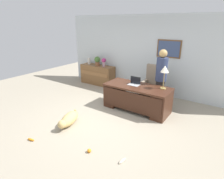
{
  "coord_description": "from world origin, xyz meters",
  "views": [
    {
      "loc": [
        2.58,
        -3.52,
        2.44
      ],
      "look_at": [
        -0.05,
        0.3,
        0.75
      ],
      "focal_mm": 29.72,
      "sensor_mm": 36.0,
      "label": 1
    }
  ],
  "objects_px": {
    "person_standing": "(161,78)",
    "dog_toy_ball": "(89,151)",
    "laptop": "(134,83)",
    "potted_plant": "(97,61)",
    "armchair": "(153,86)",
    "desk_lamp": "(165,70)",
    "vase_empty": "(89,61)",
    "dog_lying": "(69,119)",
    "dog_toy_bone": "(31,140)",
    "credenza": "(98,75)",
    "vase_with_flowers": "(104,62)",
    "dog_toy_plush": "(122,161)",
    "desk": "(136,97)"
  },
  "relations": [
    {
      "from": "laptop",
      "to": "vase_with_flowers",
      "type": "relative_size",
      "value": 0.97
    },
    {
      "from": "dog_lying",
      "to": "potted_plant",
      "type": "height_order",
      "value": "potted_plant"
    },
    {
      "from": "armchair",
      "to": "desk_lamp",
      "type": "height_order",
      "value": "desk_lamp"
    },
    {
      "from": "armchair",
      "to": "potted_plant",
      "type": "distance_m",
      "value": 2.67
    },
    {
      "from": "person_standing",
      "to": "dog_toy_bone",
      "type": "bearing_deg",
      "value": -116.81
    },
    {
      "from": "dog_lying",
      "to": "laptop",
      "type": "relative_size",
      "value": 2.64
    },
    {
      "from": "laptop",
      "to": "dog_toy_plush",
      "type": "xyz_separation_m",
      "value": [
        0.94,
        -2.18,
        -0.77
      ]
    },
    {
      "from": "person_standing",
      "to": "desk",
      "type": "bearing_deg",
      "value": -128.25
    },
    {
      "from": "desk_lamp",
      "to": "dog_lying",
      "type": "bearing_deg",
      "value": -130.53
    },
    {
      "from": "vase_with_flowers",
      "to": "armchair",
      "type": "bearing_deg",
      "value": -10.46
    },
    {
      "from": "dog_lying",
      "to": "vase_empty",
      "type": "relative_size",
      "value": 3.21
    },
    {
      "from": "person_standing",
      "to": "vase_empty",
      "type": "distance_m",
      "value": 3.45
    },
    {
      "from": "armchair",
      "to": "desk_lamp",
      "type": "distance_m",
      "value": 1.12
    },
    {
      "from": "potted_plant",
      "to": "armchair",
      "type": "bearing_deg",
      "value": -9.18
    },
    {
      "from": "desk",
      "to": "credenza",
      "type": "height_order",
      "value": "credenza"
    },
    {
      "from": "desk_lamp",
      "to": "person_standing",
      "type": "bearing_deg",
      "value": 119.78
    },
    {
      "from": "credenza",
      "to": "dog_toy_bone",
      "type": "distance_m",
      "value": 4.17
    },
    {
      "from": "potted_plant",
      "to": "dog_toy_bone",
      "type": "distance_m",
      "value": 4.27
    },
    {
      "from": "potted_plant",
      "to": "dog_toy_plush",
      "type": "xyz_separation_m",
      "value": [
        3.28,
        -3.38,
        -0.96
      ]
    },
    {
      "from": "person_standing",
      "to": "dog_toy_ball",
      "type": "distance_m",
      "value": 2.97
    },
    {
      "from": "dog_lying",
      "to": "dog_toy_plush",
      "type": "distance_m",
      "value": 1.84
    },
    {
      "from": "person_standing",
      "to": "dog_toy_plush",
      "type": "bearing_deg",
      "value": -82.59
    },
    {
      "from": "desk",
      "to": "potted_plant",
      "type": "bearing_deg",
      "value": 152.36
    },
    {
      "from": "credenza",
      "to": "person_standing",
      "type": "bearing_deg",
      "value": -13.4
    },
    {
      "from": "laptop",
      "to": "dog_toy_ball",
      "type": "relative_size",
      "value": 3.95
    },
    {
      "from": "dog_lying",
      "to": "dog_toy_bone",
      "type": "height_order",
      "value": "dog_lying"
    },
    {
      "from": "desk_lamp",
      "to": "dog_toy_plush",
      "type": "height_order",
      "value": "desk_lamp"
    },
    {
      "from": "armchair",
      "to": "potted_plant",
      "type": "height_order",
      "value": "armchair"
    },
    {
      "from": "desk_lamp",
      "to": "vase_empty",
      "type": "bearing_deg",
      "value": 163.36
    },
    {
      "from": "dog_lying",
      "to": "vase_empty",
      "type": "xyz_separation_m",
      "value": [
        -1.93,
        3.02,
        0.76
      ]
    },
    {
      "from": "armchair",
      "to": "vase_empty",
      "type": "height_order",
      "value": "armchair"
    },
    {
      "from": "dog_toy_bone",
      "to": "armchair",
      "type": "bearing_deg",
      "value": 69.65
    },
    {
      "from": "desk_lamp",
      "to": "laptop",
      "type": "bearing_deg",
      "value": -170.8
    },
    {
      "from": "vase_with_flowers",
      "to": "vase_empty",
      "type": "distance_m",
      "value": 0.78
    },
    {
      "from": "person_standing",
      "to": "vase_with_flowers",
      "type": "relative_size",
      "value": 5.24
    },
    {
      "from": "desk",
      "to": "credenza",
      "type": "bearing_deg",
      "value": 152.45
    },
    {
      "from": "dog_toy_ball",
      "to": "dog_toy_bone",
      "type": "xyz_separation_m",
      "value": [
        -1.31,
        -0.43,
        -0.02
      ]
    },
    {
      "from": "vase_with_flowers",
      "to": "potted_plant",
      "type": "height_order",
      "value": "potted_plant"
    },
    {
      "from": "laptop",
      "to": "potted_plant",
      "type": "height_order",
      "value": "potted_plant"
    },
    {
      "from": "vase_empty",
      "to": "potted_plant",
      "type": "bearing_deg",
      "value": 0.0
    },
    {
      "from": "vase_with_flowers",
      "to": "dog_toy_bone",
      "type": "distance_m",
      "value": 4.18
    },
    {
      "from": "credenza",
      "to": "vase_empty",
      "type": "bearing_deg",
      "value": 179.82
    },
    {
      "from": "dog_toy_plush",
      "to": "desk_lamp",
      "type": "bearing_deg",
      "value": 93.34
    },
    {
      "from": "credenza",
      "to": "potted_plant",
      "type": "xyz_separation_m",
      "value": [
        0.01,
        0.0,
        0.59
      ]
    },
    {
      "from": "dog_lying",
      "to": "desk",
      "type": "bearing_deg",
      "value": 60.37
    },
    {
      "from": "vase_with_flowers",
      "to": "dog_toy_ball",
      "type": "height_order",
      "value": "vase_with_flowers"
    },
    {
      "from": "desk",
      "to": "potted_plant",
      "type": "distance_m",
      "value": 2.84
    },
    {
      "from": "desk",
      "to": "vase_with_flowers",
      "type": "distance_m",
      "value": 2.56
    },
    {
      "from": "desk",
      "to": "person_standing",
      "type": "bearing_deg",
      "value": 51.75
    },
    {
      "from": "credenza",
      "to": "laptop",
      "type": "relative_size",
      "value": 4.55
    }
  ]
}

